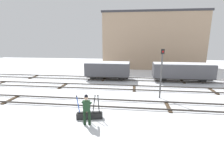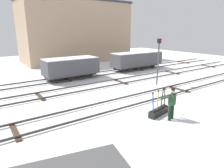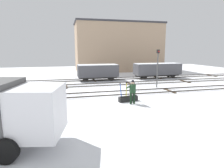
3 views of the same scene
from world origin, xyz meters
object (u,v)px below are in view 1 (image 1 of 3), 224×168
Objects in this scene: switch_lever_frame at (90,115)px; signal_post at (161,69)px; freight_car_near_switch at (108,69)px; rail_worker at (87,108)px; freight_car_mid_siding at (182,71)px.

switch_lever_frame is 0.41× the size of signal_post.
freight_car_near_switch is (-0.50, 10.47, 0.93)m from switch_lever_frame.
freight_car_near_switch reaches higher than rail_worker.
freight_car_near_switch is (-0.56, 11.21, 0.20)m from rail_worker.
rail_worker is at bearing -87.58° from freight_car_near_switch.
signal_post is at bearing -50.56° from freight_car_near_switch.
freight_car_near_switch is (-5.09, 6.09, -1.17)m from signal_post.
signal_post reaches higher than freight_car_mid_siding.
signal_post is 6.96m from freight_car_mid_siding.
switch_lever_frame is at bearing -136.35° from signal_post.
freight_car_near_switch is at bearing -179.85° from freight_car_mid_siding.
signal_post is 0.61× the size of freight_car_mid_siding.
rail_worker is 11.23m from freight_car_near_switch.
rail_worker reaches higher than switch_lever_frame.
switch_lever_frame is 0.31× the size of freight_car_near_switch.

